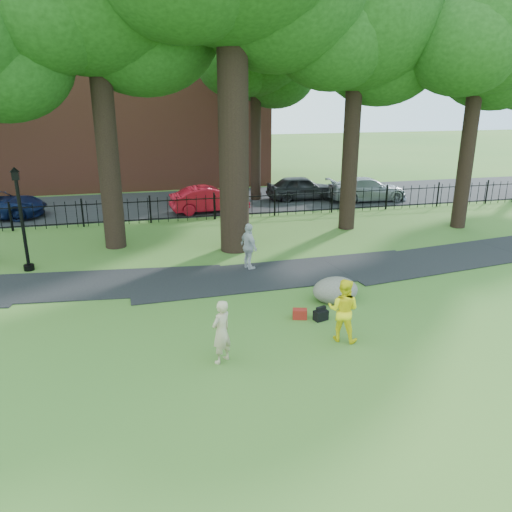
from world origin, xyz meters
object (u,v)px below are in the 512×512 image
object	(u,v)px
man	(343,310)
boulder	(335,288)
lamppost	(22,221)
woman	(221,332)
red_sedan	(209,199)

from	to	relation	value
man	boulder	bearing A→B (deg)	-72.16
man	boulder	xyz separation A→B (m)	(0.75, 2.28, -0.40)
boulder	lamppost	size ratio (longest dim) A/B	0.38
woman	man	xyz separation A→B (m)	(3.07, 0.35, 0.05)
lamppost	red_sedan	xyz separation A→B (m)	(7.34, 7.24, -1.08)
man	lamppost	size ratio (longest dim) A/B	0.45
woman	boulder	bearing A→B (deg)	176.55
boulder	red_sedan	distance (m)	12.35
boulder	woman	bearing A→B (deg)	-145.42
woman	red_sedan	xyz separation A→B (m)	(1.95, 14.84, -0.10)
woman	man	world-z (taller)	man
woman	red_sedan	bearing A→B (deg)	-135.52
man	red_sedan	world-z (taller)	man
woman	boulder	world-z (taller)	woman
woman	man	distance (m)	3.09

